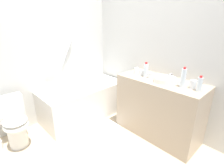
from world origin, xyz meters
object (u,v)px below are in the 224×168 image
at_px(sink_faucet, 171,77).
at_px(water_bottle_0, 183,78).
at_px(toilet, 14,122).
at_px(drinking_glass_2, 150,76).
at_px(water_bottle_2, 200,84).
at_px(bath_mat, 98,131).
at_px(drinking_glass_3, 193,84).
at_px(sink_basin, 165,80).
at_px(bathtub, 84,100).
at_px(water_bottle_1, 146,70).
at_px(drinking_glass_0, 136,71).
at_px(drinking_glass_1, 141,73).

height_order(sink_faucet, water_bottle_0, water_bottle_0).
distance_m(toilet, drinking_glass_2, 2.00).
bearing_deg(water_bottle_2, bath_mat, 116.82).
bearing_deg(drinking_glass_3, bath_mat, 120.12).
relative_size(sink_basin, bath_mat, 0.41).
distance_m(sink_faucet, water_bottle_2, 0.48).
height_order(drinking_glass_3, bath_mat, drinking_glass_3).
xyz_separation_m(sink_faucet, water_bottle_0, (-0.18, -0.25, 0.08)).
bearing_deg(sink_faucet, bathtub, 116.39).
height_order(sink_basin, water_bottle_0, water_bottle_0).
relative_size(water_bottle_1, drinking_glass_0, 2.22).
height_order(bathtub, water_bottle_1, bathtub).
xyz_separation_m(sink_faucet, drinking_glass_0, (-0.15, 0.50, 0.01)).
bearing_deg(toilet, drinking_glass_3, 46.42).
distance_m(toilet, drinking_glass_3, 2.41).
bearing_deg(bathtub, drinking_glass_2, -66.63).
bearing_deg(bath_mat, drinking_glass_2, -40.67).
xyz_separation_m(drinking_glass_1, drinking_glass_2, (-0.01, -0.17, -0.00)).
bearing_deg(bath_mat, water_bottle_2, -63.18).
height_order(drinking_glass_0, drinking_glass_3, drinking_glass_3).
relative_size(bathtub, toilet, 2.09).
relative_size(drinking_glass_2, bath_mat, 0.11).
distance_m(water_bottle_0, drinking_glass_3, 0.14).
bearing_deg(sink_basin, drinking_glass_2, 91.90).
bearing_deg(drinking_glass_2, bathtub, 113.37).
bearing_deg(drinking_glass_2, drinking_glass_0, 84.29).
height_order(water_bottle_2, drinking_glass_0, water_bottle_2).
bearing_deg(drinking_glass_1, water_bottle_2, -90.13).
height_order(toilet, drinking_glass_2, drinking_glass_2).
xyz_separation_m(sink_basin, bath_mat, (-0.59, 0.73, -0.91)).
distance_m(bathtub, water_bottle_0, 1.74).
relative_size(water_bottle_0, drinking_glass_0, 2.60).
bearing_deg(drinking_glass_0, drinking_glass_3, -88.56).
xyz_separation_m(sink_faucet, bath_mat, (-0.76, 0.73, -0.92)).
height_order(water_bottle_1, water_bottle_2, water_bottle_1).
height_order(sink_basin, drinking_glass_3, drinking_glass_3).
bearing_deg(drinking_glass_3, water_bottle_1, 93.94).
bearing_deg(water_bottle_1, drinking_glass_3, -86.06).
xyz_separation_m(drinking_glass_0, bath_mat, (-0.61, 0.23, -0.93)).
xyz_separation_m(sink_basin, sink_faucet, (0.17, 0.00, 0.00)).
bearing_deg(sink_faucet, water_bottle_0, -126.72).
xyz_separation_m(drinking_glass_0, drinking_glass_2, (-0.03, -0.27, -0.01)).
distance_m(water_bottle_2, drinking_glass_1, 0.85).
relative_size(water_bottle_2, drinking_glass_2, 2.44).
bearing_deg(drinking_glass_1, drinking_glass_0, 81.71).
bearing_deg(drinking_glass_3, drinking_glass_2, 94.77).
height_order(water_bottle_2, drinking_glass_2, water_bottle_2).
height_order(sink_basin, sink_faucet, sink_faucet).
xyz_separation_m(drinking_glass_0, drinking_glass_1, (-0.01, -0.10, -0.01)).
bearing_deg(drinking_glass_1, bathtub, 118.01).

